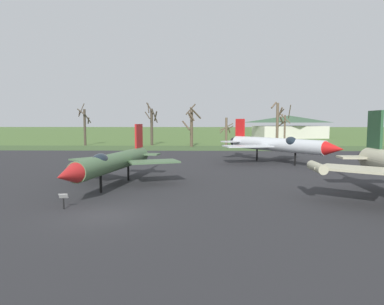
# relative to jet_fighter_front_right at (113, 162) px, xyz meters

# --- Properties ---
(ground_plane) EXTENTS (600.00, 600.00, 0.00)m
(ground_plane) POSITION_rel_jet_fighter_front_right_xyz_m (1.41, -7.92, -1.99)
(ground_plane) COLOR #4C6B33
(asphalt_apron) EXTENTS (78.20, 50.96, 0.05)m
(asphalt_apron) POSITION_rel_jet_fighter_front_right_xyz_m (1.41, 7.37, -1.96)
(asphalt_apron) COLOR #28282B
(asphalt_apron) RESTS_ON ground
(grass_verge_strip) EXTENTS (138.20, 12.00, 0.06)m
(grass_verge_strip) POSITION_rel_jet_fighter_front_right_xyz_m (1.41, 38.85, -1.96)
(grass_verge_strip) COLOR #3E572E
(grass_verge_strip) RESTS_ON ground
(jet_fighter_front_right) EXTENTS (9.53, 14.34, 4.78)m
(jet_fighter_front_right) POSITION_rel_jet_fighter_front_right_xyz_m (0.00, 0.00, 0.00)
(jet_fighter_front_right) COLOR #4C6B47
(jet_fighter_front_right) RESTS_ON ground
(info_placard_front_right) EXTENTS (0.52, 0.32, 0.95)m
(info_placard_front_right) POSITION_rel_jet_fighter_front_right_xyz_m (-1.17, -6.69, -1.39)
(info_placard_front_right) COLOR black
(info_placard_front_right) RESTS_ON ground
(jet_fighter_rear_left) EXTENTS (12.17, 14.94, 5.37)m
(jet_fighter_rear_left) POSITION_rel_jet_fighter_front_right_xyz_m (15.79, 15.40, 0.32)
(jet_fighter_rear_left) COLOR silver
(jet_fighter_rear_left) RESTS_ON ground
(bare_tree_far_left) EXTENTS (2.65, 2.61, 8.85)m
(bare_tree_far_left) POSITION_rel_jet_fighter_front_right_xyz_m (-17.64, 46.30, 2.41)
(bare_tree_far_left) COLOR #42382D
(bare_tree_far_left) RESTS_ON ground
(bare_tree_left_of_center) EXTENTS (2.79, 2.75, 8.97)m
(bare_tree_left_of_center) POSITION_rel_jet_fighter_front_right_xyz_m (-3.60, 47.02, 2.53)
(bare_tree_left_of_center) COLOR #42382D
(bare_tree_left_of_center) RESTS_ON ground
(bare_tree_center) EXTENTS (3.88, 3.22, 8.56)m
(bare_tree_center) POSITION_rel_jet_fighter_front_right_xyz_m (4.87, 42.30, 2.31)
(bare_tree_center) COLOR brown
(bare_tree_center) RESTS_ON ground
(bare_tree_right_of_center) EXTENTS (2.84, 2.45, 5.81)m
(bare_tree_right_of_center) POSITION_rel_jet_fighter_front_right_xyz_m (11.91, 44.55, 1.04)
(bare_tree_right_of_center) COLOR brown
(bare_tree_right_of_center) RESTS_ON ground
(bare_tree_far_right) EXTENTS (2.88, 2.79, 8.91)m
(bare_tree_far_right) POSITION_rel_jet_fighter_front_right_xyz_m (21.77, 42.39, 2.80)
(bare_tree_far_right) COLOR brown
(bare_tree_far_right) RESTS_ON ground
(bare_tree_backdrop_extra) EXTENTS (2.29, 2.45, 8.41)m
(bare_tree_backdrop_extra) POSITION_rel_jet_fighter_front_right_xyz_m (23.96, 45.59, 1.90)
(bare_tree_backdrop_extra) COLOR brown
(bare_tree_backdrop_extra) RESTS_ON ground
(visitor_building) EXTENTS (22.50, 15.75, 6.83)m
(visitor_building) POSITION_rel_jet_fighter_front_right_xyz_m (33.88, 81.11, 1.38)
(visitor_building) COLOR beige
(visitor_building) RESTS_ON ground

